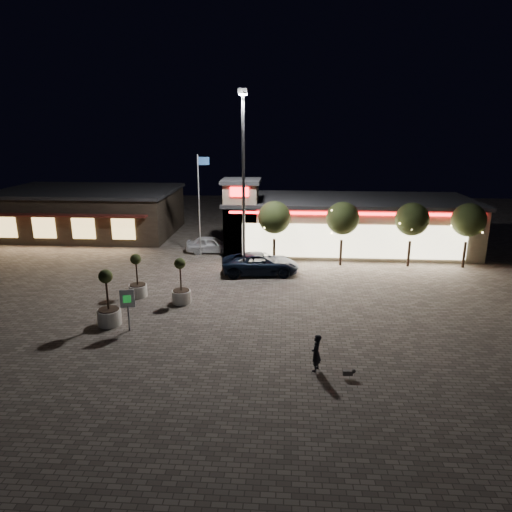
# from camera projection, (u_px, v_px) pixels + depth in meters

# --- Properties ---
(ground) EXTENTS (90.00, 90.00, 0.00)m
(ground) POSITION_uv_depth(u_px,v_px,m) (193.00, 322.00, 24.43)
(ground) COLOR #70655B
(ground) RESTS_ON ground
(retail_building) EXTENTS (20.40, 8.40, 6.10)m
(retail_building) POSITION_uv_depth(u_px,v_px,m) (341.00, 223.00, 38.36)
(retail_building) COLOR tan
(retail_building) RESTS_ON ground
(restaurant_building) EXTENTS (16.40, 11.00, 4.30)m
(restaurant_building) POSITION_uv_depth(u_px,v_px,m) (90.00, 211.00, 43.88)
(restaurant_building) COLOR #382D23
(restaurant_building) RESTS_ON ground
(floodlight_pole) EXTENTS (0.60, 0.40, 12.38)m
(floodlight_pole) POSITION_uv_depth(u_px,v_px,m) (243.00, 174.00, 30.02)
(floodlight_pole) COLOR gray
(floodlight_pole) RESTS_ON ground
(flagpole) EXTENTS (0.95, 0.10, 8.00)m
(flagpole) POSITION_uv_depth(u_px,v_px,m) (200.00, 197.00, 35.70)
(flagpole) COLOR white
(flagpole) RESTS_ON ground
(string_tree_a) EXTENTS (2.42, 2.42, 4.79)m
(string_tree_a) POSITION_uv_depth(u_px,v_px,m) (274.00, 218.00, 33.73)
(string_tree_a) COLOR #332319
(string_tree_a) RESTS_ON ground
(string_tree_b) EXTENTS (2.42, 2.42, 4.79)m
(string_tree_b) POSITION_uv_depth(u_px,v_px,m) (343.00, 218.00, 33.40)
(string_tree_b) COLOR #332319
(string_tree_b) RESTS_ON ground
(string_tree_c) EXTENTS (2.42, 2.42, 4.79)m
(string_tree_c) POSITION_uv_depth(u_px,v_px,m) (412.00, 219.00, 33.08)
(string_tree_c) COLOR #332319
(string_tree_c) RESTS_ON ground
(string_tree_d) EXTENTS (2.42, 2.42, 4.79)m
(string_tree_d) POSITION_uv_depth(u_px,v_px,m) (469.00, 220.00, 32.82)
(string_tree_d) COLOR #332319
(string_tree_d) RESTS_ON ground
(pickup_truck) EXTENTS (5.69, 3.13, 1.51)m
(pickup_truck) POSITION_uv_depth(u_px,v_px,m) (260.00, 263.00, 32.16)
(pickup_truck) COLOR black
(pickup_truck) RESTS_ON ground
(white_sedan) EXTENTS (4.11, 1.89, 1.37)m
(white_sedan) POSITION_uv_depth(u_px,v_px,m) (211.00, 244.00, 37.54)
(white_sedan) COLOR silver
(white_sedan) RESTS_ON ground
(pedestrian) EXTENTS (0.59, 0.71, 1.66)m
(pedestrian) POSITION_uv_depth(u_px,v_px,m) (316.00, 353.00, 19.40)
(pedestrian) COLOR black
(pedestrian) RESTS_ON ground
(dog) EXTENTS (0.54, 0.21, 0.29)m
(dog) POSITION_uv_depth(u_px,v_px,m) (350.00, 372.00, 18.93)
(dog) COLOR #59514C
(dog) RESTS_ON ground
(planter_left) EXTENTS (1.11, 1.11, 2.72)m
(planter_left) POSITION_uv_depth(u_px,v_px,m) (138.00, 283.00, 27.85)
(planter_left) COLOR silver
(planter_left) RESTS_ON ground
(planter_mid) EXTENTS (1.24, 1.24, 3.04)m
(planter_mid) POSITION_uv_depth(u_px,v_px,m) (109.00, 308.00, 23.90)
(planter_mid) COLOR silver
(planter_mid) RESTS_ON ground
(planter_right) EXTENTS (1.12, 1.12, 2.76)m
(planter_right) POSITION_uv_depth(u_px,v_px,m) (181.00, 289.00, 26.87)
(planter_right) COLOR silver
(planter_right) RESTS_ON ground
(valet_sign) EXTENTS (0.72, 0.21, 2.20)m
(valet_sign) POSITION_uv_depth(u_px,v_px,m) (128.00, 302.00, 23.04)
(valet_sign) COLOR gray
(valet_sign) RESTS_ON ground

